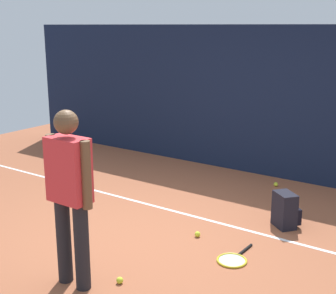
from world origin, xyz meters
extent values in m
plane|color=#9E5638|center=(0.00, 0.00, 0.00)|extent=(12.00, 12.00, 0.00)
cube|color=#141E38|center=(0.00, 3.00, 1.21)|extent=(10.00, 0.10, 2.43)
cube|color=white|center=(0.00, 0.80, 0.00)|extent=(9.00, 0.05, 0.00)
cylinder|color=black|center=(-0.06, -1.26, 0.42)|extent=(0.14, 0.14, 0.85)
cylinder|color=black|center=(0.18, -1.27, 0.42)|extent=(0.14, 0.14, 0.85)
cube|color=red|center=(0.06, -1.27, 1.15)|extent=(0.40, 0.22, 0.60)
sphere|color=brown|center=(0.06, -1.27, 1.59)|extent=(0.22, 0.22, 0.22)
cylinder|color=brown|center=(-0.16, -1.26, 1.14)|extent=(0.09, 0.09, 0.62)
cylinder|color=brown|center=(0.28, -1.27, 1.14)|extent=(0.09, 0.09, 0.62)
cylinder|color=black|center=(1.11, 0.29, 0.01)|extent=(0.04, 0.30, 0.03)
torus|color=gold|center=(1.10, -0.01, 0.01)|extent=(0.33, 0.33, 0.02)
cylinder|color=#B2B2B2|center=(1.10, -0.01, 0.01)|extent=(0.28, 0.28, 0.00)
cube|color=black|center=(1.22, 1.16, 0.22)|extent=(0.36, 0.34, 0.44)
cube|color=black|center=(1.30, 1.26, 0.14)|extent=(0.22, 0.20, 0.20)
sphere|color=#CCE033|center=(0.41, -1.01, 0.03)|extent=(0.07, 0.07, 0.07)
sphere|color=#CCE033|center=(0.49, 0.30, 0.03)|extent=(0.07, 0.07, 0.07)
sphere|color=#CCE033|center=(0.56, 2.53, 0.03)|extent=(0.07, 0.07, 0.07)
camera|label=1|loc=(3.11, -4.09, 2.41)|focal=50.40mm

